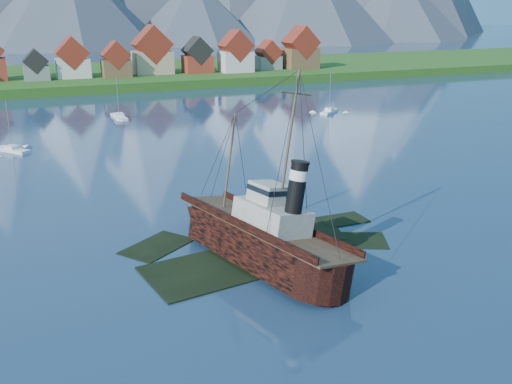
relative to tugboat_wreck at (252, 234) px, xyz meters
name	(u,v)px	position (x,y,z in m)	size (l,w,h in m)	color
ground	(250,254)	(0.05, 0.92, -2.74)	(1400.00, 1400.00, 0.00)	#1B314D
shoal	(257,247)	(1.82, 3.07, -3.09)	(31.71, 21.24, 1.14)	black
shore_bank	(75,81)	(0.05, 170.92, -2.74)	(600.00, 80.00, 3.20)	#154313
seawall	(89,94)	(0.05, 132.92, -2.74)	(600.00, 2.50, 2.00)	#3F3D38
tugboat_wreck	(252,234)	(0.00, 0.00, 0.00)	(6.35, 27.37, 21.69)	black
sailboat_c	(12,150)	(-23.45, 62.01, -2.51)	(6.38, 7.48, 10.19)	white
sailboat_d	(329,112)	(52.84, 74.71, -2.49)	(7.45, 6.56, 10.88)	white
sailboat_e	(119,117)	(1.42, 88.61, -2.51)	(2.80, 9.23, 10.58)	white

